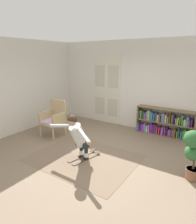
{
  "coord_description": "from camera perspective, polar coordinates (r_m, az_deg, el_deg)",
  "views": [
    {
      "loc": [
        2.53,
        -3.56,
        2.35
      ],
      "look_at": [
        -0.08,
        0.36,
        1.05
      ],
      "focal_mm": 31.96,
      "sensor_mm": 36.0,
      "label": 1
    }
  ],
  "objects": [
    {
      "name": "side_wall_left",
      "position": [
        6.86,
        -20.74,
        6.91
      ],
      "size": [
        0.1,
        6.0,
        2.9
      ],
      "primitive_type": "cube",
      "color": "silver",
      "rests_on": "ground"
    },
    {
      "name": "skis_pair",
      "position": [
        4.94,
        -3.79,
        -12.67
      ],
      "size": [
        0.44,
        0.87,
        0.07
      ],
      "color": "#4F3B27",
      "rests_on": "rug"
    },
    {
      "name": "person_skier",
      "position": [
        4.56,
        -5.87,
        -6.38
      ],
      "size": [
        1.46,
        0.74,
        1.07
      ],
      "color": "white",
      "rests_on": "skis_pair"
    },
    {
      "name": "back_wall",
      "position": [
        6.72,
        11.3,
        7.45
      ],
      "size": [
        6.0,
        0.1,
        2.9
      ],
      "primitive_type": "cube",
      "color": "silver",
      "rests_on": "ground"
    },
    {
      "name": "rug",
      "position": [
        4.93,
        -4.06,
        -12.98
      ],
      "size": [
        2.44,
        1.88,
        0.01
      ],
      "primitive_type": "cube",
      "color": "#745F4C",
      "rests_on": "ground"
    },
    {
      "name": "double_door",
      "position": [
        7.22,
        2.44,
        6.5
      ],
      "size": [
        1.22,
        0.05,
        2.45
      ],
      "color": "beige",
      "rests_on": "ground"
    },
    {
      "name": "bookshelf",
      "position": [
        6.45,
        18.45,
        -3.25
      ],
      "size": [
        1.75,
        0.3,
        0.85
      ],
      "color": "brown",
      "rests_on": "ground"
    },
    {
      "name": "wicker_chair",
      "position": [
        6.17,
        -12.39,
        -1.56
      ],
      "size": [
        0.61,
        0.61,
        1.1
      ],
      "color": "tan",
      "rests_on": "ground"
    },
    {
      "name": "potted_plant",
      "position": [
        4.32,
        25.49,
        -9.77
      ],
      "size": [
        0.37,
        0.4,
        1.02
      ],
      "color": "brown",
      "rests_on": "ground"
    },
    {
      "name": "ground_plane",
      "position": [
        4.96,
        -1.59,
        -12.85
      ],
      "size": [
        7.2,
        7.2,
        0.0
      ],
      "primitive_type": "plane",
      "color": "#7D6954"
    }
  ]
}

